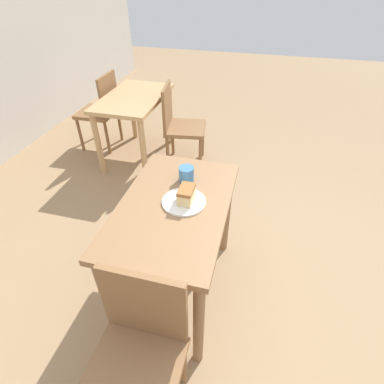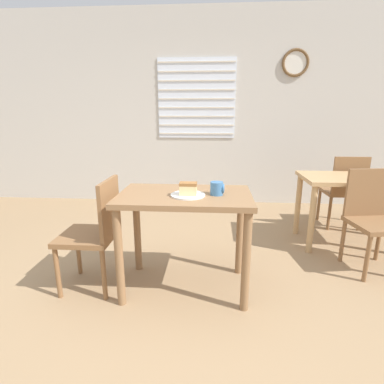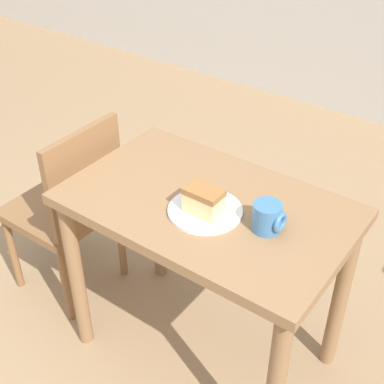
{
  "view_description": "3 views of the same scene",
  "coord_description": "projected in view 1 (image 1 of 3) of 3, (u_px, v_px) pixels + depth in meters",
  "views": [
    {
      "loc": [
        -1.14,
        0.15,
        1.88
      ],
      "look_at": [
        0.14,
        0.48,
        0.84
      ],
      "focal_mm": 28.0,
      "sensor_mm": 36.0,
      "label": 1
    },
    {
      "loc": [
        0.29,
        -1.57,
        1.37
      ],
      "look_at": [
        0.15,
        0.48,
        0.82
      ],
      "focal_mm": 28.0,
      "sensor_mm": 36.0,
      "label": 2
    },
    {
      "loc": [
        0.91,
        -0.66,
        1.87
      ],
      "look_at": [
        0.07,
        0.5,
        0.86
      ],
      "focal_mm": 50.0,
      "sensor_mm": 36.0,
      "label": 3
    }
  ],
  "objects": [
    {
      "name": "chair_far_corner",
      "position": [
        179.0,
        124.0,
        3.2
      ],
      "size": [
        0.47,
        0.47,
        0.89
      ],
      "rotation": [
        0.0,
        0.0,
        0.15
      ],
      "color": "brown",
      "rests_on": "ground_plane"
    },
    {
      "name": "plate",
      "position": [
        184.0,
        202.0,
        1.71
      ],
      "size": [
        0.25,
        0.25,
        0.01
      ],
      "color": "white",
      "rests_on": "dining_table_near"
    },
    {
      "name": "chair_far_opposite",
      "position": [
        102.0,
        109.0,
        3.52
      ],
      "size": [
        0.42,
        0.42,
        0.89
      ],
      "rotation": [
        0.0,
        0.0,
        3.16
      ],
      "color": "brown",
      "rests_on": "ground_plane"
    },
    {
      "name": "chair_near_window",
      "position": [
        138.0,
        352.0,
        1.35
      ],
      "size": [
        0.41,
        0.41,
        0.89
      ],
      "rotation": [
        0.0,
        0.0,
        -1.57
      ],
      "color": "brown",
      "rests_on": "ground_plane"
    },
    {
      "name": "ground_plane",
      "position": [
        256.0,
        314.0,
        2.0
      ],
      "size": [
        14.0,
        14.0,
        0.0
      ],
      "primitive_type": "plane",
      "color": "#997A56"
    },
    {
      "name": "dining_table_near",
      "position": [
        175.0,
        222.0,
        1.78
      ],
      "size": [
        0.99,
        0.62,
        0.78
      ],
      "color": "olive",
      "rests_on": "ground_plane"
    },
    {
      "name": "cake_slice",
      "position": [
        186.0,
        195.0,
        1.67
      ],
      "size": [
        0.12,
        0.08,
        0.09
      ],
      "color": "#E5CC89",
      "rests_on": "plate"
    },
    {
      "name": "dining_table_far",
      "position": [
        135.0,
        108.0,
        3.23
      ],
      "size": [
        0.98,
        0.6,
        0.74
      ],
      "color": "tan",
      "rests_on": "ground_plane"
    },
    {
      "name": "coffee_mug",
      "position": [
        187.0,
        174.0,
        1.85
      ],
      "size": [
        0.1,
        0.09,
        0.1
      ],
      "color": "teal",
      "rests_on": "dining_table_near"
    }
  ]
}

